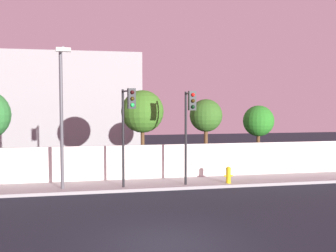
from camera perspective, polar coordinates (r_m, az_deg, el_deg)
name	(u,v)px	position (r m, az deg, el deg)	size (l,w,h in m)	color
ground_plane	(167,245)	(11.85, -0.10, -17.20)	(80.00, 80.00, 0.00)	#1E232D
sidewalk	(136,185)	(19.64, -4.77, -8.69)	(36.00, 2.40, 0.15)	#999999
perimeter_wall	(133,162)	(20.72, -5.19, -5.32)	(36.00, 0.18, 1.80)	silver
traffic_light_left	(128,116)	(17.79, -5.99, 1.44)	(0.52, 1.61, 4.68)	black
traffic_light_center	(189,117)	(18.49, 3.15, 1.28)	(0.35, 1.23, 4.59)	black
street_lamp_curbside	(62,107)	(18.38, -15.41, 2.67)	(0.65, 2.20, 6.39)	#4C4C51
fire_hydrant	(228,174)	(19.84, 8.90, -7.04)	(0.44, 0.26, 0.85)	gold
roadside_tree_midleft	(142,112)	(21.80, -3.79, 2.10)	(2.40, 2.40, 4.92)	brown
roadside_tree_midright	(206,116)	(22.60, 5.62, 1.45)	(1.91, 1.91, 4.42)	brown
roadside_tree_rightmost	(258,121)	(23.77, 13.20, 0.66)	(1.85, 1.85, 4.05)	brown
low_building_distant	(52,104)	(34.53, -16.68, 3.19)	(14.72, 6.00, 8.34)	#9A9A9A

